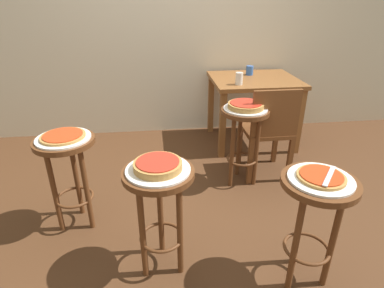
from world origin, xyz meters
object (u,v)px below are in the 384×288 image
Objects in this scene: serving_plate_leftside at (63,138)px; stool_rear at (244,129)px; stool_middle at (160,198)px; serving_plate_rear at (246,109)px; stool_foreground at (315,208)px; serving_plate_foreground at (321,179)px; wooden_chair at (269,129)px; pizza_server_knife at (329,176)px; pizza_middle at (158,165)px; cup_near_edge at (239,79)px; pizza_foreground at (321,176)px; pizza_rear at (246,105)px; dining_table at (254,89)px; stool_leftside at (68,163)px; serving_plate_middle at (158,170)px; cup_far_edge at (250,70)px; pizza_leftside at (63,136)px.

stool_rear is at bearing 17.47° from serving_plate_leftside.
stool_middle is 1.91× the size of serving_plate_rear.
serving_plate_leftside reaches higher than stool_foreground.
wooden_chair reaches higher than serving_plate_foreground.
pizza_server_knife is (0.03, -0.02, 0.21)m from stool_foreground.
pizza_middle reaches higher than pizza_server_knife.
pizza_foreground is at bearing -90.19° from cup_near_edge.
serving_plate_leftside is 2.97× the size of cup_near_edge.
pizza_rear is (0.00, 0.00, 0.21)m from stool_rear.
pizza_rear is at bearing 94.61° from stool_foreground.
dining_table reaches higher than serving_plate_foreground.
cup_near_edge is 0.63m from wooden_chair.
serving_plate_rear is at bearing -163.73° from wooden_chair.
stool_leftside is at bearing -162.53° from serving_plate_rear.
serving_plate_foreground and serving_plate_middle have the same top height.
wooden_chair is (-0.06, -0.90, -0.31)m from cup_far_edge.
pizza_foreground is at bearing -13.21° from serving_plate_middle.
serving_plate_leftside is at bearing -139.73° from cup_far_edge.
pizza_rear is (0.73, 0.90, 0.00)m from pizza_middle.
cup_near_edge is at bearing 81.03° from pizza_rear.
cup_near_edge is at bearing 61.13° from serving_plate_middle.
stool_rear is 1.05m from cup_far_edge.
pizza_foreground reaches higher than serving_plate_rear.
serving_plate_rear is (0.73, 0.90, 0.18)m from stool_middle.
pizza_server_knife is (1.45, -0.69, 0.03)m from serving_plate_leftside.
stool_foreground is 1.12m from pizza_rear.
serving_plate_leftside reaches higher than stool_middle.
pizza_leftside is at bearing 154.67° from stool_foreground.
pizza_middle reaches higher than pizza_leftside.
stool_middle is 0.18m from serving_plate_middle.
stool_foreground and stool_leftside have the same top height.
pizza_leftside is 0.33× the size of wooden_chair.
stool_rear is 1.91× the size of serving_plate_rear.
stool_foreground is 1.57m from stool_leftside.
pizza_middle is 2.22× the size of cup_near_edge.
pizza_server_knife is (1.45, -0.69, 0.21)m from stool_leftside.
serving_plate_foreground is 0.86m from stool_middle.
pizza_foreground is 2.05× the size of cup_near_edge.
pizza_middle is 1.40m from wooden_chair.
pizza_middle reaches higher than stool_foreground.
stool_middle is 1.96× the size of serving_plate_leftside.
pizza_foreground reaches higher than stool_leftside.
pizza_leftside is at bearing 141.43° from stool_middle.
pizza_rear is at bearing 0.00° from serving_plate_rear.
pizza_foreground is at bearing 180.00° from stool_foreground.
cup_far_edge is at bearing 85.93° from wooden_chair.
pizza_server_knife is (-0.21, -1.94, 0.11)m from dining_table.
stool_leftside is (-0.60, 0.48, -0.18)m from serving_plate_middle.
pizza_middle is at bearing 115.01° from pizza_server_knife.
serving_plate_middle is 1.20× the size of pizza_rear.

